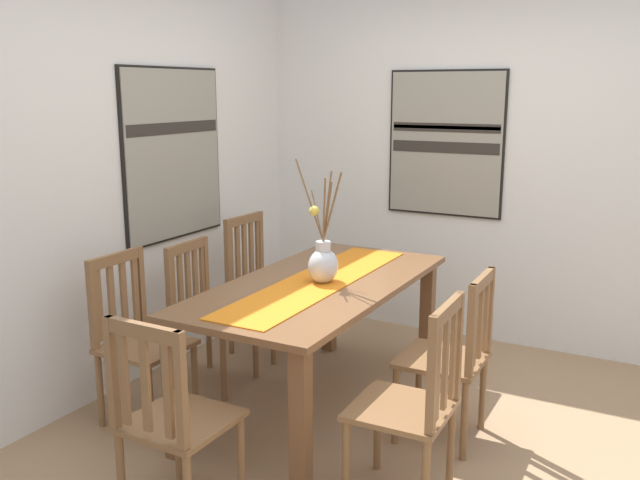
# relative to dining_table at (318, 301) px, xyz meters

# --- Properties ---
(ground_plane) EXTENTS (6.40, 6.40, 0.03)m
(ground_plane) POSITION_rel_dining_table_xyz_m (-0.25, -0.60, -0.66)
(ground_plane) COLOR #A37F5B
(wall_back) EXTENTS (6.40, 0.12, 2.70)m
(wall_back) POSITION_rel_dining_table_xyz_m (-0.25, 1.26, 0.71)
(wall_back) COLOR silver
(wall_back) RESTS_ON ground_plane
(wall_side) EXTENTS (0.12, 6.40, 2.70)m
(wall_side) POSITION_rel_dining_table_xyz_m (1.61, -0.60, 0.71)
(wall_side) COLOR silver
(wall_side) RESTS_ON ground_plane
(dining_table) EXTENTS (1.81, 0.88, 0.75)m
(dining_table) POSITION_rel_dining_table_xyz_m (0.00, 0.00, 0.00)
(dining_table) COLOR brown
(dining_table) RESTS_ON ground_plane
(table_runner) EXTENTS (1.67, 0.36, 0.01)m
(table_runner) POSITION_rel_dining_table_xyz_m (-0.00, 0.00, 0.11)
(table_runner) COLOR orange
(table_runner) RESTS_ON dining_table
(centerpiece_vase) EXTENTS (0.19, 0.28, 0.68)m
(centerpiece_vase) POSITION_rel_dining_table_xyz_m (-0.00, -0.03, 0.23)
(centerpiece_vase) COLOR silver
(centerpiece_vase) RESTS_ON dining_table
(chair_0) EXTENTS (0.43, 0.43, 0.93)m
(chair_0) POSITION_rel_dining_table_xyz_m (-0.59, 0.81, -0.16)
(chair_0) COLOR brown
(chair_0) RESTS_ON ground_plane
(chair_1) EXTENTS (0.43, 0.43, 0.95)m
(chair_1) POSITION_rel_dining_table_xyz_m (-0.62, -0.81, -0.16)
(chair_1) COLOR brown
(chair_1) RESTS_ON ground_plane
(chair_2) EXTENTS (0.43, 0.43, 0.89)m
(chair_2) POSITION_rel_dining_table_xyz_m (-0.02, 0.78, -0.17)
(chair_2) COLOR brown
(chair_2) RESTS_ON ground_plane
(chair_3) EXTENTS (0.45, 0.45, 0.95)m
(chair_3) POSITION_rel_dining_table_xyz_m (0.60, 0.79, -0.15)
(chair_3) COLOR brown
(chair_3) RESTS_ON ground_plane
(chair_4) EXTENTS (0.43, 0.43, 0.91)m
(chair_4) POSITION_rel_dining_table_xyz_m (0.00, -0.79, -0.18)
(chair_4) COLOR brown
(chair_4) RESTS_ON ground_plane
(chair_5) EXTENTS (0.42, 0.42, 0.93)m
(chair_5) POSITION_rel_dining_table_xyz_m (-1.23, 0.03, -0.17)
(chair_5) COLOR brown
(chair_5) RESTS_ON ground_plane
(painting_on_back_wall) EXTENTS (0.93, 0.05, 1.11)m
(painting_on_back_wall) POSITION_rel_dining_table_xyz_m (0.23, 1.20, 0.75)
(painting_on_back_wall) COLOR black
(painting_on_side_wall) EXTENTS (0.05, 0.85, 1.04)m
(painting_on_side_wall) POSITION_rel_dining_table_xyz_m (1.54, -0.21, 0.78)
(painting_on_side_wall) COLOR black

